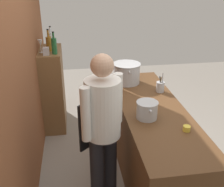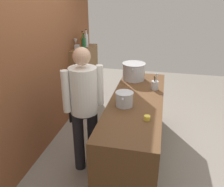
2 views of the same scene
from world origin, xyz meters
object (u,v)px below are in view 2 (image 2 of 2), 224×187
Objects in this scene: wine_bottle_amber at (83,42)px; chef at (84,103)px; utensil_crock at (155,85)px; spice_tin_silver at (77,48)px; stockpot_large at (134,71)px; wine_glass_short at (76,42)px; wine_bottle_clear at (86,40)px; wine_bottle_green at (84,44)px; stockpot_small at (124,99)px; butter_jar at (147,118)px.

chef is at bearing -161.16° from wine_bottle_amber.
utensil_crock is 2.49× the size of spice_tin_silver.
spice_tin_silver is at bearing -107.68° from chef.
stockpot_large is 2.36× the size of wine_glass_short.
wine_glass_short reaches higher than utensil_crock.
wine_bottle_clear is 1.05× the size of wine_bottle_green.
utensil_crock is at bearing -135.17° from stockpot_large.
utensil_crock is (0.62, -0.35, -0.02)m from stockpot_small.
stockpot_large is at bearing 0.90° from stockpot_small.
wine_glass_short is 0.18m from spice_tin_silver.
utensil_crock is 1.62m from spice_tin_silver.
chef is 1.79m from wine_glass_short.
wine_bottle_amber is (0.89, 1.40, 0.39)m from utensil_crock.
spice_tin_silver is at bearing 64.72° from utensil_crock.
stockpot_large is at bearing -123.33° from wine_bottle_clear.
wine_glass_short reaches higher than stockpot_small.
chef is 5.33× the size of wine_bottle_amber.
wine_glass_short is (0.46, 1.15, 0.34)m from stockpot_large.
wine_glass_short is 1.72× the size of spice_tin_silver.
stockpot_large reaches higher than stockpot_small.
stockpot_small is 1.09× the size of utensil_crock.
wine_bottle_green is (1.50, 0.49, 0.40)m from chef.
butter_jar is 0.24× the size of wine_bottle_green.
wine_glass_short is (1.75, 1.48, 0.45)m from butter_jar.
butter_jar is 0.22× the size of wine_bottle_clear.
stockpot_small is at bearing -148.16° from wine_bottle_clear.
wine_bottle_amber is at bearing 63.04° from stockpot_large.
wine_bottle_clear is at bearing 53.15° from utensil_crock.
utensil_crock is 0.85× the size of wine_bottle_amber.
chef reaches higher than stockpot_small.
utensil_crock is at bearing -115.28° from spice_tin_silver.
wine_bottle_green is 1.68× the size of wine_glass_short.
stockpot_large is at bearing -111.60° from wine_glass_short.
spice_tin_silver is (-0.36, 0.06, -0.07)m from wine_bottle_clear.
chef is at bearing -163.22° from wine_bottle_clear.
stockpot_large is at bearing -116.96° from wine_bottle_amber.
wine_bottle_amber is at bearing -56.86° from wine_glass_short.
wine_bottle_clear is (1.96, 1.34, 0.45)m from butter_jar.
wine_bottle_amber is 1.01× the size of wine_bottle_green.
butter_jar is at bearing -145.58° from wine_bottle_clear.
spice_tin_silver is (-0.14, -0.08, -0.08)m from wine_glass_short.
wine_bottle_amber is at bearing 24.83° from wine_bottle_green.
wine_glass_short is at bearing 61.52° from utensil_crock.
chef is 1.63m from wine_bottle_green.
utensil_crock is 1.71m from wine_bottle_amber.
wine_bottle_clear is 3.05× the size of spice_tin_silver.
wine_glass_short is at bearing 123.14° from wine_bottle_amber.
stockpot_small is at bearing -144.06° from wine_bottle_green.
wine_bottle_clear is at bearing -32.88° from wine_glass_short.
butter_jar is at bearing 129.67° from chef.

